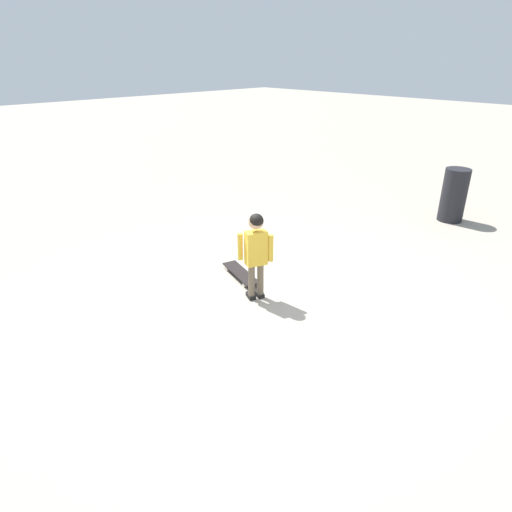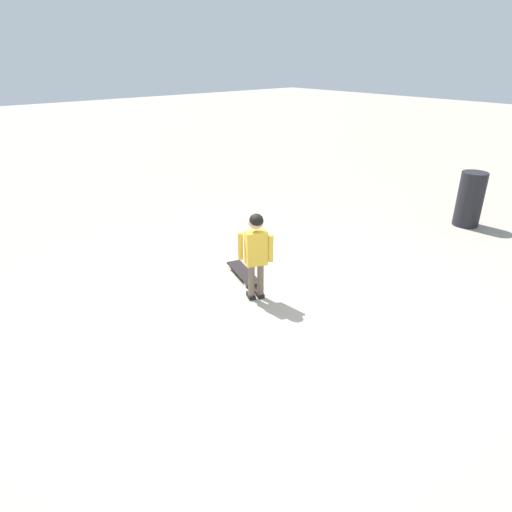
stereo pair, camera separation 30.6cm
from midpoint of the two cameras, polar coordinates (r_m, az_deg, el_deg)
ground_plane at (r=5.25m, az=1.19°, el=-5.50°), size 50.00×50.00×0.00m
child_person at (r=4.96m, az=-1.77°, el=1.10°), size 0.33×0.29×1.06m
skateboard at (r=5.70m, az=-3.54°, el=-2.27°), size 0.75×0.39×0.07m
trash_bin at (r=8.20m, az=23.31°, el=7.26°), size 0.41×0.41×0.90m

